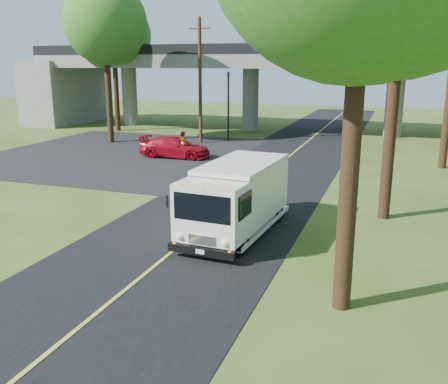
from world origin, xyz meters
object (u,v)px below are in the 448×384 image
at_px(utility_pole, 200,80).
at_px(tree_left_far, 115,43).
at_px(red_sedan, 175,147).
at_px(step_van, 237,196).
at_px(traffic_signal, 228,98).
at_px(tree_left_lot, 106,33).
at_px(pedestrian, 183,145).

xyz_separation_m(utility_pole, tree_left_far, (-9.29, 3.84, 2.86)).
bearing_deg(red_sedan, step_van, -148.53).
xyz_separation_m(traffic_signal, utility_pole, (-1.50, -2.00, 1.40)).
xyz_separation_m(utility_pole, step_van, (8.85, -18.62, -3.25)).
xyz_separation_m(utility_pole, red_sedan, (0.68, -6.08, -3.93)).
xyz_separation_m(traffic_signal, tree_left_lot, (-7.79, -4.16, 4.70)).
xyz_separation_m(tree_left_far, red_sedan, (9.98, -9.92, -6.79)).
distance_m(traffic_signal, utility_pole, 2.86).
distance_m(tree_left_lot, red_sedan, 10.79).
bearing_deg(tree_left_far, step_van, -51.06).
height_order(tree_left_far, pedestrian, tree_left_far).
bearing_deg(tree_left_far, pedestrian, -43.99).
bearing_deg(tree_left_far, tree_left_lot, -63.43).
height_order(tree_left_lot, pedestrian, tree_left_lot).
xyz_separation_m(red_sedan, pedestrian, (0.78, -0.47, 0.22)).
xyz_separation_m(traffic_signal, pedestrian, (-0.04, -8.55, -2.32)).
bearing_deg(utility_pole, red_sedan, -83.59).
distance_m(tree_left_far, step_van, 29.51).
relative_size(traffic_signal, step_van, 0.86).
height_order(tree_left_far, step_van, tree_left_far).
bearing_deg(pedestrian, red_sedan, -22.38).
xyz_separation_m(traffic_signal, tree_left_far, (-10.79, 1.84, 4.25)).
xyz_separation_m(step_van, red_sedan, (-8.17, 12.54, -0.68)).
bearing_deg(step_van, pedestrian, 125.28).
height_order(tree_left_far, red_sedan, tree_left_far).
relative_size(tree_left_lot, tree_left_far, 1.06).
height_order(tree_left_lot, step_van, tree_left_lot).
height_order(tree_left_lot, red_sedan, tree_left_lot).
xyz_separation_m(step_van, pedestrian, (-7.39, 12.07, -0.46)).
bearing_deg(tree_left_lot, step_van, -47.37).
height_order(traffic_signal, pedestrian, traffic_signal).
bearing_deg(red_sedan, pedestrian, -122.57).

